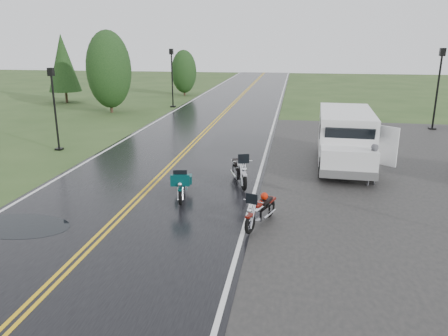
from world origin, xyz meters
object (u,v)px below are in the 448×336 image
(motorcycle_teal, at_px, (180,190))
(motorcycle_silver, at_px, (244,175))
(person_at_van, at_px, (372,165))
(lamp_post_far_right, at_px, (437,89))
(lamp_post_near_left, at_px, (55,109))
(van_white, at_px, (324,149))
(lamp_post_far_left, at_px, (172,78))
(motorcycle_red, at_px, (250,217))

(motorcycle_teal, distance_m, motorcycle_silver, 2.49)
(motorcycle_silver, bearing_deg, motorcycle_teal, -156.18)
(person_at_van, bearing_deg, lamp_post_far_right, -148.87)
(motorcycle_silver, height_order, lamp_post_near_left, lamp_post_near_left)
(van_white, distance_m, lamp_post_far_right, 12.85)
(motorcycle_silver, distance_m, lamp_post_far_left, 20.70)
(person_at_van, bearing_deg, motorcycle_silver, -16.05)
(motorcycle_red, height_order, person_at_van, person_at_van)
(lamp_post_far_left, bearing_deg, motorcycle_teal, -73.71)
(person_at_van, height_order, lamp_post_far_right, lamp_post_far_right)
(motorcycle_silver, bearing_deg, lamp_post_far_left, 94.01)
(motorcycle_red, distance_m, lamp_post_near_left, 13.06)
(lamp_post_far_left, bearing_deg, van_white, -57.79)
(motorcycle_teal, relative_size, lamp_post_near_left, 0.49)
(motorcycle_red, relative_size, van_white, 0.31)
(person_at_van, bearing_deg, lamp_post_far_left, -88.85)
(motorcycle_red, xyz_separation_m, lamp_post_far_left, (-8.47, 22.54, 1.71))
(motorcycle_teal, distance_m, lamp_post_near_left, 10.08)
(van_white, xyz_separation_m, lamp_post_near_left, (-12.37, 2.55, 0.81))
(person_at_van, height_order, lamp_post_far_left, lamp_post_far_left)
(lamp_post_near_left, xyz_separation_m, lamp_post_far_right, (19.34, 8.18, 0.40))
(van_white, bearing_deg, lamp_post_far_right, 59.47)
(motorcycle_red, relative_size, person_at_van, 1.21)
(motorcycle_silver, bearing_deg, person_at_van, -0.55)
(motorcycle_red, height_order, lamp_post_near_left, lamp_post_near_left)
(person_at_van, distance_m, lamp_post_far_right, 12.63)
(lamp_post_near_left, bearing_deg, lamp_post_far_right, 22.93)
(motorcycle_teal, distance_m, person_at_van, 7.07)
(motorcycle_teal, xyz_separation_m, lamp_post_near_left, (-7.73, 6.32, 1.41))
(van_white, relative_size, person_at_van, 3.85)
(motorcycle_teal, bearing_deg, lamp_post_near_left, 130.24)
(motorcycle_teal, height_order, van_white, van_white)
(lamp_post_near_left, bearing_deg, motorcycle_silver, -25.86)
(motorcycle_silver, height_order, lamp_post_far_right, lamp_post_far_right)
(motorcycle_teal, bearing_deg, motorcycle_red, -47.11)
(motorcycle_teal, distance_m, van_white, 6.00)
(lamp_post_near_left, bearing_deg, lamp_post_far_left, 83.39)
(van_white, bearing_deg, lamp_post_near_left, 170.85)
(lamp_post_far_left, bearing_deg, lamp_post_far_right, -19.48)
(motorcycle_red, bearing_deg, lamp_post_far_right, 80.27)
(motorcycle_silver, height_order, lamp_post_far_left, lamp_post_far_left)
(lamp_post_far_right, bearing_deg, motorcycle_teal, -128.68)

